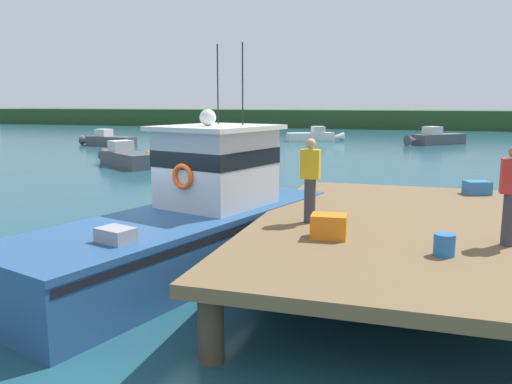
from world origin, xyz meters
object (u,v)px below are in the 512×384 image
at_px(mooring_buoy_channel_marker, 128,152).
at_px(mooring_buoy_outer, 339,196).
at_px(crate_stack_near_edge, 477,188).
at_px(bait_bucket, 444,245).
at_px(main_fishing_boat, 200,219).
at_px(moored_boat_outer_mooring, 314,136).
at_px(deckhand_further_back, 310,179).
at_px(moored_boat_far_left, 435,138).
at_px(deckhand_by_the_boat, 512,194).
at_px(moored_boat_far_right, 107,140).
at_px(crate_stack_mid_dock, 329,226).
at_px(moored_boat_mid_harbor, 124,157).
at_px(mooring_buoy_inshore, 148,154).

relative_size(mooring_buoy_channel_marker, mooring_buoy_outer, 0.83).
bearing_deg(crate_stack_near_edge, bait_bucket, -100.54).
bearing_deg(main_fishing_boat, bait_bucket, -21.84).
distance_m(crate_stack_near_edge, moored_boat_outer_mooring, 33.72).
distance_m(main_fishing_boat, mooring_buoy_outer, 8.34).
distance_m(deckhand_further_back, mooring_buoy_outer, 8.69).
distance_m(moored_boat_outer_mooring, moored_boat_far_left, 10.39).
xyz_separation_m(deckhand_by_the_boat, moored_boat_far_left, (0.26, 36.30, -1.54)).
relative_size(moored_boat_far_right, moored_boat_far_left, 1.06).
bearing_deg(mooring_buoy_channel_marker, main_fishing_boat, -55.52).
distance_m(crate_stack_mid_dock, deckhand_further_back, 1.35).
distance_m(crate_stack_mid_dock, moored_boat_mid_harbor, 21.50).
relative_size(deckhand_further_back, moored_boat_mid_harbor, 0.32).
distance_m(bait_bucket, moored_boat_mid_harbor, 23.10).
xyz_separation_m(crate_stack_near_edge, deckhand_further_back, (-3.47, -4.27, 0.69)).
height_order(deckhand_further_back, moored_boat_mid_harbor, deckhand_further_back).
bearing_deg(mooring_buoy_outer, moored_boat_mid_harbor, 152.10).
bearing_deg(mooring_buoy_inshore, deckhand_further_back, -53.74).
bearing_deg(deckhand_by_the_boat, mooring_buoy_outer, 113.52).
relative_size(bait_bucket, moored_boat_outer_mooring, 0.07).
relative_size(crate_stack_near_edge, mooring_buoy_inshore, 1.29).
height_order(deckhand_by_the_boat, deckhand_further_back, same).
relative_size(moored_boat_far_left, mooring_buoy_inshore, 10.90).
xyz_separation_m(moored_boat_far_left, mooring_buoy_inshore, (-17.86, -16.31, -0.28)).
bearing_deg(mooring_buoy_channel_marker, crate_stack_mid_dock, -52.07).
xyz_separation_m(moored_boat_mid_harbor, mooring_buoy_inshore, (-0.78, 4.07, -0.24)).
xyz_separation_m(moored_boat_outer_mooring, mooring_buoy_channel_marker, (-9.89, -15.48, -0.29)).
distance_m(bait_bucket, mooring_buoy_outer, 10.52).
bearing_deg(mooring_buoy_channel_marker, moored_boat_far_right, 132.85).
bearing_deg(bait_bucket, crate_stack_near_edge, 79.46).
height_order(bait_bucket, mooring_buoy_inshore, bait_bucket).
distance_m(deckhand_further_back, moored_boat_mid_harbor, 20.39).
bearing_deg(main_fishing_boat, crate_stack_near_edge, 33.05).
relative_size(bait_bucket, mooring_buoy_channel_marker, 1.02).
xyz_separation_m(crate_stack_near_edge, mooring_buoy_channel_marker, (-20.06, 16.66, -1.20)).
bearing_deg(moored_boat_far_left, mooring_buoy_channel_marker, -143.98).
height_order(moored_boat_far_right, moored_boat_mid_harbor, moored_boat_mid_harbor).
bearing_deg(mooring_buoy_outer, mooring_buoy_inshore, 141.42).
height_order(deckhand_by_the_boat, mooring_buoy_channel_marker, deckhand_by_the_boat).
bearing_deg(moored_boat_outer_mooring, moored_boat_far_right, -146.76).
relative_size(moored_boat_mid_harbor, moored_boat_far_left, 1.00).
bearing_deg(crate_stack_mid_dock, moored_boat_mid_harbor, 130.52).
distance_m(crate_stack_mid_dock, moored_boat_far_right, 35.49).
distance_m(crate_stack_near_edge, moored_boat_far_right, 33.67).
xyz_separation_m(crate_stack_near_edge, crate_stack_mid_dock, (-2.93, -5.32, 0.04)).
bearing_deg(deckhand_further_back, mooring_buoy_channel_marker, 128.40).
relative_size(crate_stack_near_edge, mooring_buoy_outer, 1.49).
height_order(crate_stack_near_edge, moored_boat_far_right, crate_stack_near_edge).
xyz_separation_m(crate_stack_near_edge, moored_boat_mid_harbor, (-16.88, 11.01, -0.89)).
bearing_deg(moored_boat_mid_harbor, moored_boat_far_left, 50.03).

